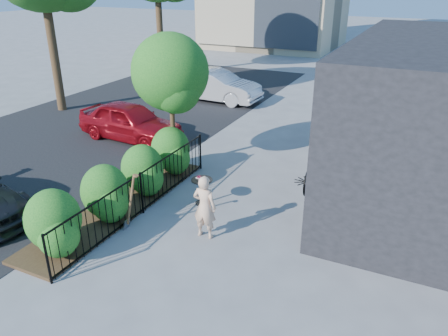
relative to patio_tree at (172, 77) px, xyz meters
The scene contains 11 objects.
ground 4.50m from the patio_tree, 50.96° to the right, with size 120.00×120.00×0.00m, color gray.
fence 3.61m from the patio_tree, 75.06° to the right, with size 0.05×6.05×1.10m.
planting_bed 3.88m from the patio_tree, 89.26° to the right, with size 1.30×6.00×0.08m, color #382616.
shrubs 3.37m from the patio_tree, 87.08° to the right, with size 1.10×5.60×1.24m.
patio_tree is the anchor object (origin of this frame).
street 5.51m from the patio_tree, behind, with size 9.00×30.00×0.01m, color black.
cafe_table 3.39m from the patio_tree, 42.86° to the right, with size 0.54×0.54×0.73m.
woman 4.48m from the patio_tree, 49.18° to the right, with size 0.54×0.36×1.49m, color beige.
shovel 4.23m from the patio_tree, 74.53° to the right, with size 0.50×0.19×1.50m.
car_red 3.76m from the patio_tree, 151.78° to the left, with size 1.57×3.90×1.33m, color maroon.
car_silver 8.10m from the patio_tree, 107.91° to the left, with size 1.52×4.37×1.44m, color silver.
Camera 1 is at (4.37, -7.65, 5.39)m, focal length 35.00 mm.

